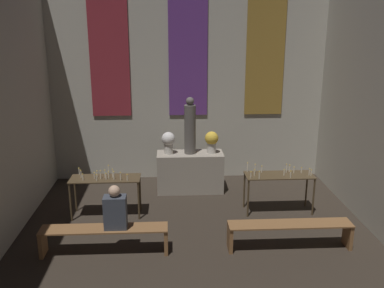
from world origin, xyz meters
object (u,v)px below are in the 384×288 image
at_px(statue, 190,127).
at_px(flower_vase_right, 212,141).
at_px(flower_vase_left, 168,141).
at_px(person_seated, 115,210).
at_px(candle_rack_right, 279,179).
at_px(candle_rack_left, 105,182).
at_px(pew_back_right, 290,230).
at_px(altar, 190,172).
at_px(pew_back_left, 104,235).

xyz_separation_m(statue, flower_vase_right, (0.47, 0.00, -0.30)).
relative_size(flower_vase_left, flower_vase_right, 1.00).
xyz_separation_m(flower_vase_right, person_seated, (-1.81, -2.66, -0.39)).
xyz_separation_m(flower_vase_left, candle_rack_right, (2.17, -1.21, -0.47)).
distance_m(candle_rack_left, pew_back_right, 3.56).
height_order(candle_rack_left, person_seated, person_seated).
xyz_separation_m(statue, flower_vase_left, (-0.47, 0.00, -0.30)).
distance_m(altar, candle_rack_right, 2.10).
bearing_deg(candle_rack_right, pew_back_right, -96.50).
bearing_deg(pew_back_left, candle_rack_right, 24.35).
xyz_separation_m(flower_vase_left, person_seated, (-0.86, -2.66, -0.39)).
bearing_deg(pew_back_right, candle_rack_right, 83.50).
relative_size(flower_vase_left, pew_back_right, 0.24).
distance_m(altar, candle_rack_left, 2.10).
height_order(flower_vase_left, flower_vase_right, same).
height_order(flower_vase_left, candle_rack_right, flower_vase_left).
bearing_deg(person_seated, pew_back_left, 180.00).
distance_m(flower_vase_left, candle_rack_left, 1.78).
bearing_deg(pew_back_right, statue, 119.84).
bearing_deg(statue, altar, 0.00).
bearing_deg(candle_rack_right, statue, 144.57).
distance_m(altar, statue, 1.02).
height_order(altar, candle_rack_right, candle_rack_right).
distance_m(candle_rack_right, person_seated, 3.36).
xyz_separation_m(statue, candle_rack_left, (-1.70, -1.21, -0.77)).
relative_size(flower_vase_left, candle_rack_right, 0.36).
bearing_deg(flower_vase_right, candle_rack_left, -150.94).
bearing_deg(pew_back_left, altar, 60.16).
bearing_deg(person_seated, altar, 63.41).
height_order(pew_back_right, person_seated, person_seated).
xyz_separation_m(altar, statue, (0.00, 0.00, 1.02)).
height_order(candle_rack_left, pew_back_right, candle_rack_left).
relative_size(pew_back_left, person_seated, 2.82).
bearing_deg(flower_vase_right, pew_back_right, -68.41).
distance_m(candle_rack_left, person_seated, 1.50).
xyz_separation_m(pew_back_left, pew_back_right, (3.06, 0.00, 0.00)).
distance_m(candle_rack_left, pew_back_left, 1.51).
relative_size(statue, candle_rack_left, 0.93).
xyz_separation_m(candle_rack_left, candle_rack_right, (3.39, 0.00, 0.00)).
xyz_separation_m(altar, pew_back_left, (-1.53, -2.66, -0.10)).
bearing_deg(flower_vase_left, candle_rack_left, -135.40).
relative_size(flower_vase_left, pew_back_left, 0.24).
bearing_deg(flower_vase_right, statue, -180.00).
height_order(flower_vase_right, pew_back_right, flower_vase_right).
bearing_deg(candle_rack_right, flower_vase_left, 150.93).
xyz_separation_m(statue, person_seated, (-1.33, -2.66, -0.69)).
bearing_deg(pew_back_left, pew_back_right, 0.00).
height_order(statue, pew_back_right, statue).
relative_size(candle_rack_left, pew_back_right, 0.65).
bearing_deg(person_seated, statue, 63.41).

